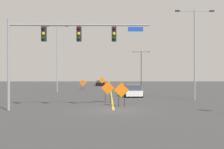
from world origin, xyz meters
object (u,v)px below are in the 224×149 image
Objects in this scene: traffic_signal_assembly at (59,41)px; construction_sign_left_lane at (121,91)px; street_lamp_far_right at (195,47)px; car_black_passing at (100,83)px; construction_sign_left_shoulder at (108,89)px; construction_sign_right_shoulder at (83,83)px; street_lamp_mid_left at (57,53)px; street_lamp_far_left at (141,65)px; construction_sign_median_near at (102,81)px; car_white_distant at (132,91)px.

construction_sign_left_lane is at bearing 25.56° from traffic_signal_assembly.
traffic_signal_assembly reaches higher than construction_sign_left_lane.
street_lamp_far_right is 2.25× the size of car_black_passing.
construction_sign_right_shoulder is (-4.17, 20.90, -0.16)m from construction_sign_left_shoulder.
street_lamp_mid_left is (-4.06, 20.97, 0.72)m from traffic_signal_assembly.
street_lamp_far_right reaches higher than car_black_passing.
construction_sign_left_shoulder is at bearing -100.79° from street_lamp_far_left.
construction_sign_median_near is (-10.10, 29.93, -4.10)m from street_lamp_far_right.
car_black_passing is at bearing 92.73° from construction_sign_left_shoulder.
street_lamp_far_left is at bearing 76.38° from traffic_signal_assembly.
construction_sign_median_near reaches higher than construction_sign_right_shoulder.
street_lamp_far_left is 2.06× the size of car_white_distant.
car_white_distant is at bearing -81.74° from car_black_passing.
construction_sign_right_shoulder is at bearing -103.67° from construction_sign_median_near.
street_lamp_far_right is 4.44× the size of construction_sign_median_near.
car_white_distant is (7.00, -13.90, -0.45)m from construction_sign_right_shoulder.
construction_sign_left_shoulder is 1.12× the size of construction_sign_right_shoulder.
construction_sign_right_shoulder is (-12.24, -21.45, -3.86)m from street_lamp_far_left.
traffic_signal_assembly is at bearing -88.44° from construction_sign_right_shoulder.
construction_sign_median_near is 26.12m from car_white_distant.
construction_sign_left_lane is (4.56, 2.18, -3.76)m from traffic_signal_assembly.
construction_sign_right_shoulder is 0.43× the size of car_black_passing.
street_lamp_mid_left reaches higher than street_lamp_far_right.
construction_sign_median_near is (2.18, 38.04, -3.68)m from traffic_signal_assembly.
construction_sign_left_lane is at bearing -70.29° from construction_sign_left_shoulder.
street_lamp_far_left reaches higher than construction_sign_left_shoulder.
construction_sign_median_near is at bearing 92.23° from construction_sign_left_shoulder.
street_lamp_far_left reaches higher than construction_sign_left_lane.
construction_sign_left_shoulder is (3.46, 5.25, -3.74)m from traffic_signal_assembly.
street_lamp_mid_left is 17.99m from construction_sign_left_shoulder.
street_lamp_mid_left is at bearing 141.81° from street_lamp_far_right.
street_lamp_far_left reaches higher than traffic_signal_assembly.
construction_sign_left_lane is (-7.72, -5.93, -4.18)m from street_lamp_far_right.
street_lamp_mid_left is 5.06× the size of construction_sign_left_shoulder.
construction_sign_right_shoulder is (-5.27, 23.98, -0.14)m from construction_sign_left_lane.
construction_sign_left_lane reaches higher than car_black_passing.
construction_sign_left_lane reaches higher than construction_sign_right_shoulder.
street_lamp_far_left is 46.10m from construction_sign_left_lane.
street_lamp_far_right is at bearing -38.19° from street_lamp_mid_left.
construction_sign_median_near is at bearing 99.06° from car_white_distant.
construction_sign_right_shoulder reaches higher than car_white_distant.
construction_sign_median_near is (6.24, 17.07, -4.40)m from street_lamp_mid_left.
street_lamp_far_right is at bearing -73.71° from car_black_passing.
construction_sign_left_lane is at bearing -65.36° from street_lamp_mid_left.
street_lamp_far_right reaches higher than construction_sign_left_lane.
construction_sign_left_shoulder is 7.58m from car_white_distant.
street_lamp_far_right is 4.70× the size of construction_sign_left_shoulder.
street_lamp_far_right reaches higher than construction_sign_left_shoulder.
street_lamp_mid_left is 2.43× the size of car_black_passing.
street_lamp_far_left reaches higher than construction_sign_median_near.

